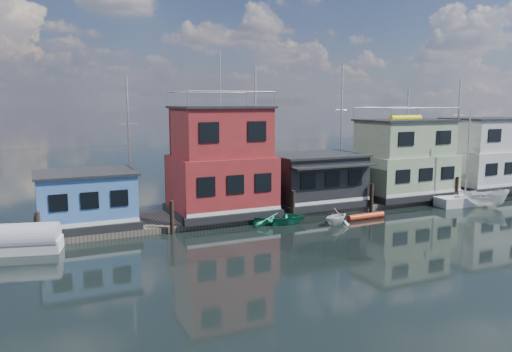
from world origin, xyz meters
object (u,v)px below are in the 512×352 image
dinghy_teal (276,217)px  houseboat_blue (86,199)px  day_sailer (465,200)px  red_kayak (366,216)px  houseboat_red (221,163)px  houseboat_dark (315,179)px  dinghy_white (336,216)px  tarp_runabout (20,241)px  motorboat (483,198)px  houseboat_green (404,160)px  houseboat_white (486,155)px

dinghy_teal → houseboat_blue: bearing=103.1°
day_sailer → red_kayak: bearing=-170.1°
houseboat_red → houseboat_dark: size_ratio=1.60×
houseboat_blue → dinghy_teal: 13.01m
dinghy_white → tarp_runabout: bearing=65.2°
red_kayak → dinghy_teal: bearing=163.6°
tarp_runabout → red_kayak: bearing=9.9°
motorboat → dinghy_white: motorboat is taller
houseboat_red → motorboat: 21.80m
houseboat_green → dinghy_white: 11.94m
red_kayak → motorboat: bearing=-4.4°
houseboat_blue → tarp_runabout: (-4.00, -3.09, -1.53)m
day_sailer → houseboat_red: bearing=175.0°
houseboat_dark → dinghy_white: 5.62m
houseboat_green → tarp_runabout: size_ratio=1.77×
motorboat → houseboat_white: bearing=-15.8°
houseboat_white → dinghy_white: bearing=-165.7°
dinghy_white → dinghy_teal: size_ratio=0.54×
motorboat → tarp_runabout: bearing=120.1°
tarp_runabout → day_sailer: bearing=12.1°
red_kayak → houseboat_dark: bearing=106.4°
houseboat_green → motorboat: bearing=-53.3°
houseboat_dark → motorboat: houseboat_dark is taller
houseboat_dark → day_sailer: bearing=-18.9°
houseboat_red → day_sailer: size_ratio=1.50×
houseboat_blue → houseboat_green: size_ratio=0.76×
houseboat_blue → houseboat_green: 26.53m
houseboat_green → houseboat_red: bearing=-180.0°
houseboat_red → dinghy_teal: size_ratio=2.79×
houseboat_green → day_sailer: day_sailer is taller
houseboat_dark → houseboat_white: bearing=0.1°
motorboat → dinghy_teal: bearing=116.6°
day_sailer → dinghy_teal: day_sailer is taller
tarp_runabout → houseboat_dark: bearing=22.0°
houseboat_red → dinghy_white: (6.65, -5.17, -3.50)m
day_sailer → dinghy_white: (-13.41, -1.03, 0.16)m
dinghy_white → day_sailer: bearing=-104.5°
dinghy_teal → tarp_runabout: size_ratio=0.90×
houseboat_red → dinghy_white: houseboat_red is taller
dinghy_white → red_kayak: bearing=-100.3°
houseboat_red → houseboat_green: size_ratio=1.41×
motorboat → day_sailer: 1.41m
dinghy_teal → motorboat: bearing=-70.3°
houseboat_dark → red_kayak: houseboat_dark is taller
tarp_runabout → houseboat_white: bearing=18.3°
houseboat_blue → red_kayak: 19.73m
houseboat_dark → motorboat: size_ratio=1.88×
houseboat_blue → dinghy_teal: bearing=-13.6°
houseboat_blue → day_sailer: 29.90m
houseboat_white → tarp_runabout: bearing=-175.6°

